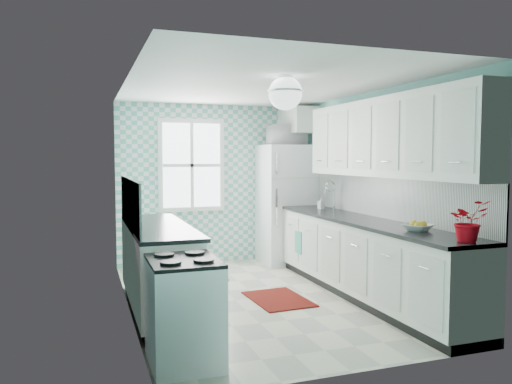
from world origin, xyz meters
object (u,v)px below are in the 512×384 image
object	(u,v)px
stove	(184,309)
fruit_bowl	(418,227)
fridge	(287,204)
ceiling_light	(285,93)
sink	(322,211)
microwave	(287,135)
potted_plant	(468,221)

from	to	relation	value
stove	fruit_bowl	size ratio (longest dim) A/B	2.94
fridge	fruit_bowl	xyz separation A→B (m)	(0.09, -3.19, 0.04)
ceiling_light	fruit_bowl	size ratio (longest dim) A/B	1.22
sink	microwave	xyz separation A→B (m)	(-0.09, 1.07, 1.09)
fridge	fruit_bowl	world-z (taller)	fridge
ceiling_light	fruit_bowl	xyz separation A→B (m)	(1.20, -0.57, -1.35)
potted_plant	microwave	xyz separation A→B (m)	(-0.09, 3.87, 0.90)
stove	sink	distance (m)	3.37
potted_plant	fruit_bowl	bearing A→B (deg)	90.00
sink	fruit_bowl	distance (m)	2.12
ceiling_light	microwave	bearing A→B (deg)	67.01
ceiling_light	microwave	size ratio (longest dim) A/B	0.62
ceiling_light	fridge	distance (m)	3.16
sink	stove	bearing A→B (deg)	-139.04
fridge	sink	distance (m)	1.07
ceiling_light	microwave	world-z (taller)	ceiling_light
sink	microwave	world-z (taller)	microwave
fruit_bowl	potted_plant	size ratio (longest dim) A/B	0.77
fruit_bowl	potted_plant	xyz separation A→B (m)	(0.00, -0.68, 0.15)
fridge	potted_plant	xyz separation A→B (m)	(0.09, -3.87, 0.19)
ceiling_light	fruit_bowl	world-z (taller)	ceiling_light
microwave	fridge	bearing A→B (deg)	51.15
ceiling_light	fruit_bowl	bearing A→B (deg)	-25.51
microwave	ceiling_light	bearing A→B (deg)	64.73
fridge	potted_plant	distance (m)	3.88
microwave	potted_plant	bearing A→B (deg)	89.05
potted_plant	fridge	bearing A→B (deg)	91.33
ceiling_light	stove	size ratio (longest dim) A/B	0.42
stove	microwave	bearing A→B (deg)	53.54
fridge	stove	distance (m)	4.12
sink	microwave	distance (m)	1.53
microwave	stove	bearing A→B (deg)	53.40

